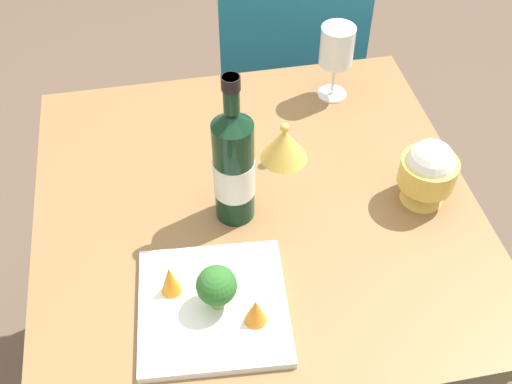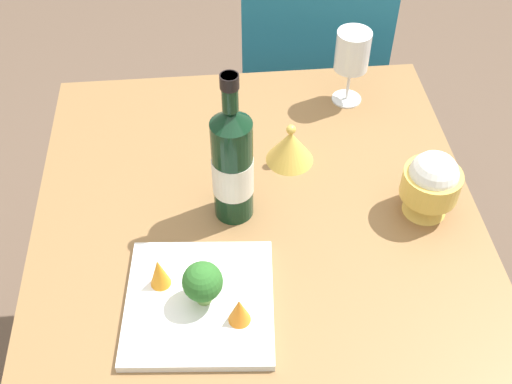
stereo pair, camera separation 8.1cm
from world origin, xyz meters
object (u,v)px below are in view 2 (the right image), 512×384
(wine_bottle, at_px, (232,164))
(rice_bowl_lid, at_px, (290,146))
(carrot_garnish_right, at_px, (239,310))
(rice_bowl, at_px, (431,183))
(serving_plate, at_px, (200,302))
(wine_glass, at_px, (352,53))
(carrot_garnish_left, at_px, (159,272))
(broccoli_floret, at_px, (203,282))
(chair_near_window, at_px, (313,78))

(wine_bottle, bearing_deg, rice_bowl_lid, 46.82)
(rice_bowl_lid, bearing_deg, carrot_garnish_right, -108.96)
(rice_bowl, relative_size, serving_plate, 0.53)
(wine_glass, relative_size, serving_plate, 0.66)
(rice_bowl_lid, distance_m, carrot_garnish_left, 0.40)
(rice_bowl_lid, height_order, serving_plate, rice_bowl_lid)
(broccoli_floret, bearing_deg, wine_bottle, 73.00)
(wine_glass, xyz_separation_m, carrot_garnish_right, (-0.29, -0.58, -0.09))
(rice_bowl_lid, xyz_separation_m, broccoli_floret, (-0.19, -0.35, 0.03))
(chair_near_window, distance_m, wine_glass, 0.50)
(carrot_garnish_left, bearing_deg, chair_near_window, 64.46)
(broccoli_floret, distance_m, carrot_garnish_left, 0.09)
(wine_glass, xyz_separation_m, carrot_garnish_left, (-0.42, -0.49, -0.08))
(rice_bowl, distance_m, broccoli_floret, 0.47)
(wine_glass, height_order, rice_bowl_lid, wine_glass)
(wine_glass, distance_m, carrot_garnish_left, 0.65)
(wine_bottle, bearing_deg, wine_glass, 48.74)
(wine_bottle, height_order, rice_bowl_lid, wine_bottle)
(serving_plate, bearing_deg, rice_bowl_lid, 60.00)
(chair_near_window, relative_size, rice_bowl_lid, 8.50)
(chair_near_window, height_order, wine_glass, wine_glass)
(chair_near_window, xyz_separation_m, serving_plate, (-0.35, -0.91, 0.22))
(carrot_garnish_right, bearing_deg, serving_plate, 145.30)
(serving_plate, bearing_deg, broccoli_floret, -5.98)
(wine_bottle, xyz_separation_m, carrot_garnish_left, (-0.14, -0.17, -0.08))
(wine_glass, xyz_separation_m, rice_bowl, (0.08, -0.35, -0.05))
(wine_bottle, relative_size, carrot_garnish_left, 5.13)
(chair_near_window, distance_m, rice_bowl, 0.79)
(rice_bowl, bearing_deg, broccoli_floret, -157.43)
(serving_plate, xyz_separation_m, carrot_garnish_left, (-0.07, 0.04, 0.04))
(chair_near_window, xyz_separation_m, rice_bowl_lid, (-0.15, -0.56, 0.25))
(wine_bottle, bearing_deg, chair_near_window, 68.37)
(wine_glass, distance_m, serving_plate, 0.65)
(rice_bowl_lid, relative_size, carrot_garnish_left, 1.60)
(rice_bowl_lid, xyz_separation_m, carrot_garnish_left, (-0.26, -0.30, 0.01))
(rice_bowl, xyz_separation_m, rice_bowl_lid, (-0.24, 0.17, -0.04))
(rice_bowl, distance_m, rice_bowl_lid, 0.30)
(wine_glass, bearing_deg, carrot_garnish_right, -116.74)
(serving_plate, bearing_deg, wine_glass, 56.25)
(rice_bowl_lid, xyz_separation_m, carrot_garnish_right, (-0.13, -0.39, 0.00))
(broccoli_floret, xyz_separation_m, carrot_garnish_left, (-0.07, 0.04, -0.02))
(wine_glass, bearing_deg, rice_bowl_lid, -129.83)
(rice_bowl_lid, bearing_deg, carrot_garnish_left, -130.92)
(wine_glass, xyz_separation_m, rice_bowl_lid, (-0.16, -0.19, -0.09))
(serving_plate, bearing_deg, carrot_garnish_right, -34.70)
(wine_glass, relative_size, rice_bowl, 1.26)
(wine_glass, relative_size, broccoli_floret, 2.09)
(rice_bowl, height_order, rice_bowl_lid, rice_bowl)
(serving_plate, distance_m, carrot_garnish_left, 0.09)
(wine_bottle, xyz_separation_m, rice_bowl_lid, (0.13, 0.13, -0.09))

